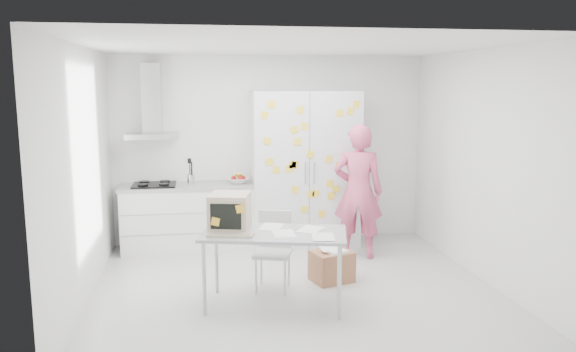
{
  "coord_description": "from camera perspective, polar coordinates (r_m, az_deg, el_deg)",
  "views": [
    {
      "loc": [
        -1.05,
        -6.06,
        2.29
      ],
      "look_at": [
        0.05,
        0.7,
        1.17
      ],
      "focal_mm": 35.0,
      "sensor_mm": 36.0,
      "label": 1
    }
  ],
  "objects": [
    {
      "name": "chair",
      "position": [
        6.37,
        -1.47,
        -7.07
      ],
      "size": [
        0.5,
        0.5,
        0.88
      ],
      "rotation": [
        0.0,
        0.0,
        -0.3
      ],
      "color": "silver",
      "rests_on": "ground"
    },
    {
      "name": "counter_run",
      "position": [
        7.97,
        -10.07,
        -4.03
      ],
      "size": [
        1.84,
        0.63,
        1.28
      ],
      "color": "white",
      "rests_on": "ground"
    },
    {
      "name": "tall_cabinet",
      "position": [
        7.97,
        1.73,
        0.71
      ],
      "size": [
        1.5,
        0.68,
        2.2
      ],
      "color": "silver",
      "rests_on": "ground"
    },
    {
      "name": "person",
      "position": [
        7.46,
        7.13,
        -1.58
      ],
      "size": [
        0.75,
        0.61,
        1.78
      ],
      "primitive_type": "imported",
      "rotation": [
        0.0,
        0.0,
        2.83
      ],
      "color": "#D05076",
      "rests_on": "ground"
    },
    {
      "name": "desk",
      "position": [
        5.84,
        -4.3,
        -4.63
      ],
      "size": [
        1.6,
        1.06,
        1.17
      ],
      "rotation": [
        0.0,
        0.0,
        -0.24
      ],
      "color": "#9AA1A4",
      "rests_on": "ground"
    },
    {
      "name": "cardboard_box",
      "position": [
        6.69,
        4.46,
        -9.08
      ],
      "size": [
        0.53,
        0.47,
        0.39
      ],
      "rotation": [
        0.0,
        0.0,
        0.3
      ],
      "color": "#A06845",
      "rests_on": "ground"
    },
    {
      "name": "ceiling",
      "position": [
        6.17,
        0.61,
        13.1
      ],
      "size": [
        4.5,
        4.0,
        0.02
      ],
      "primitive_type": "cube",
      "color": "white",
      "rests_on": "walls"
    },
    {
      "name": "range_hood",
      "position": [
        7.93,
        -13.65,
        6.64
      ],
      "size": [
        0.7,
        0.48,
        1.01
      ],
      "color": "silver",
      "rests_on": "walls"
    },
    {
      "name": "floor",
      "position": [
        6.57,
        0.57,
        -11.21
      ],
      "size": [
        4.5,
        4.0,
        0.02
      ],
      "primitive_type": "cube",
      "color": "silver",
      "rests_on": "ground"
    },
    {
      "name": "walls",
      "position": [
        6.93,
        -0.42,
        1.49
      ],
      "size": [
        4.52,
        4.01,
        2.7
      ],
      "color": "white",
      "rests_on": "ground"
    }
  ]
}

